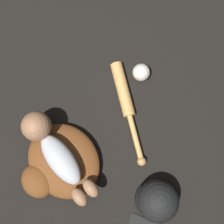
% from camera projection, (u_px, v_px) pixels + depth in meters
% --- Properties ---
extents(ground_plane, '(6.00, 6.00, 0.00)m').
position_uv_depth(ground_plane, '(65.00, 149.00, 1.24)').
color(ground_plane, black).
extents(baseball_glove, '(0.35, 0.35, 0.08)m').
position_uv_depth(baseball_glove, '(59.00, 164.00, 1.19)').
color(baseball_glove, brown).
rests_on(baseball_glove, ground).
extents(baby_figure, '(0.39, 0.18, 0.11)m').
position_uv_depth(baby_figure, '(52.00, 148.00, 1.12)').
color(baby_figure, '#B2B2B7').
rests_on(baby_figure, baseball_glove).
extents(baseball_bat, '(0.36, 0.28, 0.05)m').
position_uv_depth(baseball_bat, '(126.00, 100.00, 1.26)').
color(baseball_bat, tan).
rests_on(baseball_bat, ground).
extents(baseball, '(0.07, 0.07, 0.07)m').
position_uv_depth(baseball, '(141.00, 72.00, 1.27)').
color(baseball, silver).
rests_on(baseball, ground).
extents(baseball_cap, '(0.18, 0.22, 0.15)m').
position_uv_depth(baseball_cap, '(157.00, 201.00, 1.14)').
color(baseball_cap, black).
rests_on(baseball_cap, ground).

